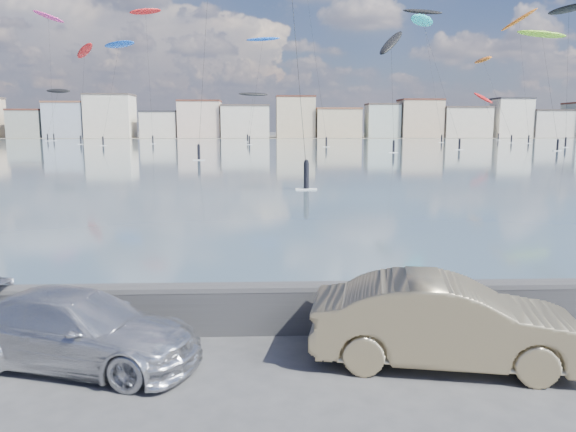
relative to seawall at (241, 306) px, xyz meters
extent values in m
plane|color=#333335|center=(0.00, -2.70, -0.58)|extent=(700.00, 700.00, 0.00)
cube|color=#3F505E|center=(0.00, 88.80, -0.58)|extent=(500.00, 177.00, 0.00)
cube|color=#4C473D|center=(0.00, 197.30, -0.57)|extent=(500.00, 60.00, 0.00)
cube|color=#28282B|center=(0.00, 0.00, -0.13)|extent=(400.00, 0.35, 0.90)
cylinder|color=#28282B|center=(0.00, 0.00, 0.32)|extent=(400.00, 0.36, 0.36)
cube|color=gray|center=(-79.00, 183.30, 3.92)|extent=(11.00, 10.00, 9.00)
cube|color=#562D23|center=(-79.00, 183.30, 8.72)|extent=(11.22, 10.20, 0.60)
cube|color=#9EA8B7|center=(-66.00, 183.30, 5.17)|extent=(13.00, 11.00, 11.50)
cube|color=brown|center=(-66.00, 183.30, 11.22)|extent=(13.26, 11.22, 0.60)
cube|color=beige|center=(-51.50, 183.30, 6.42)|extent=(15.00, 12.00, 14.00)
cube|color=#4C423D|center=(-51.50, 183.30, 13.72)|extent=(15.30, 12.24, 0.60)
cube|color=beige|center=(-35.00, 183.30, 3.67)|extent=(12.00, 10.00, 8.50)
cube|color=#2D2D33|center=(-35.00, 183.30, 8.22)|extent=(12.24, 10.20, 0.60)
cube|color=beige|center=(-21.50, 183.30, 5.42)|extent=(14.00, 11.00, 12.00)
cube|color=#562D23|center=(-21.50, 183.30, 11.72)|extent=(14.28, 11.22, 0.60)
cube|color=beige|center=(-6.00, 183.30, 4.67)|extent=(16.00, 13.00, 10.50)
cube|color=#4C423D|center=(-6.00, 183.30, 10.22)|extent=(16.32, 13.26, 0.60)
cube|color=beige|center=(11.00, 183.30, 6.17)|extent=(13.00, 10.00, 13.50)
cube|color=#562D23|center=(11.00, 183.30, 13.22)|extent=(13.26, 10.20, 0.60)
cube|color=beige|center=(25.50, 183.30, 4.17)|extent=(15.00, 12.00, 9.50)
cube|color=brown|center=(25.50, 183.30, 9.22)|extent=(15.30, 12.24, 0.60)
cube|color=#B7C6BC|center=(41.00, 183.30, 4.92)|extent=(11.00, 9.00, 11.00)
cube|color=#4C423D|center=(41.00, 183.30, 10.72)|extent=(11.22, 9.18, 0.60)
cube|color=#CCB293|center=(54.00, 183.30, 5.67)|extent=(14.00, 11.00, 12.50)
cube|color=#562D23|center=(54.00, 183.30, 12.22)|extent=(14.28, 11.22, 0.60)
cube|color=beige|center=(69.50, 183.30, 4.42)|extent=(16.00, 12.00, 10.00)
cube|color=#4C423D|center=(69.50, 183.30, 9.72)|extent=(16.32, 12.24, 0.60)
cube|color=silver|center=(86.00, 183.30, 5.92)|extent=(12.00, 10.00, 13.00)
cube|color=#2D2D33|center=(86.00, 183.30, 12.72)|extent=(12.24, 10.20, 0.60)
cube|color=beige|center=(99.50, 183.30, 3.92)|extent=(14.00, 11.00, 9.00)
cube|color=#383330|center=(99.50, 183.30, 8.72)|extent=(14.28, 11.22, 0.60)
imported|color=silver|center=(-2.81, -1.35, 0.06)|extent=(4.78, 3.02, 1.29)
imported|color=tan|center=(3.66, -1.60, 0.19)|extent=(4.92, 2.50, 1.55)
ellipsoid|color=black|center=(-2.52, 144.55, 11.94)|extent=(8.48, 3.62, 1.46)
cube|color=white|center=(-3.89, 132.75, -0.53)|extent=(1.40, 0.42, 0.08)
cylinder|color=black|center=(-3.89, 132.75, 0.37)|extent=(0.36, 0.36, 1.70)
sphere|color=black|center=(-3.89, 132.75, 1.27)|extent=(0.28, 0.28, 0.28)
cylinder|color=black|center=(-3.20, 138.65, 6.33)|extent=(1.40, 11.83, 11.25)
ellipsoid|color=red|center=(-28.03, 131.40, 30.68)|extent=(7.87, 4.93, 2.70)
cube|color=white|center=(-24.85, 118.16, -0.53)|extent=(1.40, 0.42, 0.08)
cylinder|color=black|center=(-24.85, 118.16, 0.37)|extent=(0.36, 0.36, 1.70)
sphere|color=black|center=(-24.85, 118.16, 1.27)|extent=(0.28, 0.28, 0.28)
cylinder|color=black|center=(-26.44, 124.78, 15.70)|extent=(3.21, 13.28, 29.97)
cube|color=white|center=(3.19, 25.57, -0.53)|extent=(1.40, 0.42, 0.08)
cylinder|color=black|center=(3.19, 25.57, 0.37)|extent=(0.36, 0.36, 1.70)
sphere|color=black|center=(3.19, 25.57, 1.27)|extent=(0.28, 0.28, 0.28)
ellipsoid|color=blue|center=(-31.81, 120.01, 21.43)|extent=(9.59, 8.32, 1.85)
cube|color=white|center=(-32.99, 107.52, -0.53)|extent=(1.40, 0.42, 0.08)
cylinder|color=black|center=(-32.99, 107.52, 0.37)|extent=(0.36, 0.36, 1.70)
sphere|color=black|center=(-32.99, 107.52, 1.27)|extent=(0.28, 0.28, 0.28)
cylinder|color=black|center=(-32.40, 113.76, 11.08)|extent=(1.21, 12.51, 20.73)
ellipsoid|color=blue|center=(0.21, 119.00, 22.60)|extent=(8.09, 3.80, 1.15)
cube|color=white|center=(-2.86, 111.95, -0.53)|extent=(1.40, 0.42, 0.08)
cylinder|color=black|center=(-2.86, 111.95, 0.37)|extent=(0.36, 0.36, 1.70)
sphere|color=black|center=(-2.86, 111.95, 1.27)|extent=(0.28, 0.28, 0.28)
cylinder|color=black|center=(-1.32, 115.48, 11.66)|extent=(3.10, 7.09, 21.90)
ellipsoid|color=#19BFBF|center=(30.31, 98.22, 23.13)|extent=(7.91, 9.26, 2.24)
cube|color=white|center=(33.93, 84.85, -0.53)|extent=(1.40, 0.42, 0.08)
cylinder|color=black|center=(33.93, 84.85, 0.37)|extent=(0.36, 0.36, 1.70)
sphere|color=black|center=(33.93, 84.85, 1.27)|extent=(0.28, 0.28, 0.28)
cylinder|color=black|center=(32.12, 91.53, 11.93)|extent=(3.66, 13.40, 22.43)
ellipsoid|color=#E5338C|center=(-59.09, 153.31, 33.31)|extent=(9.00, 2.71, 4.59)
cube|color=white|center=(-57.03, 145.83, -0.53)|extent=(1.40, 0.42, 0.08)
cylinder|color=black|center=(-57.03, 145.83, 0.37)|extent=(0.36, 0.36, 1.70)
sphere|color=black|center=(-57.03, 145.83, 1.27)|extent=(0.28, 0.28, 0.28)
cylinder|color=black|center=(-58.06, 149.57, 17.02)|extent=(2.10, 7.51, 32.60)
ellipsoid|color=black|center=(41.16, 137.98, 32.43)|extent=(10.53, 6.90, 3.37)
cube|color=white|center=(43.76, 125.87, -0.53)|extent=(1.40, 0.42, 0.08)
cylinder|color=black|center=(43.76, 125.87, 0.37)|extent=(0.36, 0.36, 1.70)
sphere|color=black|center=(43.76, 125.87, 1.27)|extent=(0.28, 0.28, 0.28)
cylinder|color=black|center=(42.46, 131.93, 16.58)|extent=(2.64, 12.14, 31.72)
ellipsoid|color=black|center=(60.19, 101.56, 26.15)|extent=(6.33, 10.09, 1.90)
cube|color=white|center=(58.04, 94.98, -0.53)|extent=(1.40, 0.42, 0.08)
cylinder|color=black|center=(58.04, 94.98, 0.37)|extent=(0.36, 0.36, 1.70)
sphere|color=black|center=(58.04, 94.98, 1.27)|extent=(0.28, 0.28, 0.28)
cylinder|color=black|center=(59.12, 98.27, 13.44)|extent=(2.19, 6.61, 25.44)
ellipsoid|color=black|center=(-57.06, 151.63, 13.11)|extent=(9.28, 6.87, 2.25)
cube|color=white|center=(-57.99, 143.94, -0.53)|extent=(1.40, 0.42, 0.08)
cylinder|color=black|center=(-57.99, 143.94, 0.37)|extent=(0.36, 0.36, 1.70)
sphere|color=black|center=(-57.99, 143.94, 1.27)|extent=(0.28, 0.28, 0.28)
cylinder|color=black|center=(-57.52, 147.78, 6.92)|extent=(0.96, 7.72, 12.41)
ellipsoid|color=red|center=(-42.00, 128.18, 21.04)|extent=(7.02, 8.29, 3.66)
cube|color=white|center=(-40.48, 116.68, -0.53)|extent=(1.40, 0.42, 0.08)
cylinder|color=black|center=(-40.48, 116.68, 0.37)|extent=(0.36, 0.36, 1.70)
sphere|color=black|center=(-40.48, 116.68, 1.27)|extent=(0.28, 0.28, 0.28)
cylinder|color=black|center=(-41.24, 122.43, 10.88)|extent=(1.55, 11.54, 20.33)
ellipsoid|color=#8CD826|center=(51.40, 93.94, 20.14)|extent=(9.60, 2.93, 2.03)
cube|color=white|center=(48.61, 80.02, -0.53)|extent=(1.40, 0.42, 0.08)
cylinder|color=black|center=(48.61, 80.02, 0.37)|extent=(0.36, 0.36, 1.70)
sphere|color=black|center=(48.61, 80.02, 1.27)|extent=(0.28, 0.28, 0.28)
cylinder|color=black|center=(50.00, 86.98, 10.43)|extent=(2.82, 13.95, 19.44)
cube|color=white|center=(12.47, 98.81, -0.53)|extent=(1.40, 0.42, 0.08)
cylinder|color=black|center=(12.47, 98.81, 0.37)|extent=(0.36, 0.36, 1.70)
sphere|color=black|center=(12.47, 98.81, 1.27)|extent=(0.28, 0.28, 0.28)
cylinder|color=black|center=(10.62, 102.27, 15.98)|extent=(3.75, 6.95, 30.53)
ellipsoid|color=red|center=(64.51, 154.35, 11.56)|extent=(5.01, 8.57, 4.46)
cube|color=white|center=(66.91, 147.52, -0.53)|extent=(1.40, 0.42, 0.08)
cylinder|color=black|center=(66.91, 147.52, 0.37)|extent=(0.36, 0.36, 1.70)
sphere|color=black|center=(66.91, 147.52, 1.27)|extent=(0.28, 0.28, 0.28)
cylinder|color=black|center=(65.71, 150.94, 6.14)|extent=(2.44, 6.86, 10.86)
ellipsoid|color=black|center=(21.91, 86.31, 17.38)|extent=(7.19, 9.93, 6.52)
cube|color=white|center=(20.24, 74.95, -0.53)|extent=(1.40, 0.42, 0.08)
cylinder|color=black|center=(20.24, 74.95, 0.37)|extent=(0.36, 0.36, 1.70)
sphere|color=black|center=(20.24, 74.95, 1.27)|extent=(0.28, 0.28, 0.28)
cylinder|color=black|center=(21.08, 80.63, 9.05)|extent=(1.70, 11.39, 16.68)
ellipsoid|color=orange|center=(62.69, 129.40, 29.05)|extent=(8.13, 7.86, 5.97)
cube|color=white|center=(62.12, 118.81, -0.53)|extent=(1.40, 0.42, 0.08)
cylinder|color=black|center=(62.12, 118.81, 0.37)|extent=(0.36, 0.36, 1.70)
sphere|color=black|center=(62.12, 118.81, 1.27)|extent=(0.28, 0.28, 0.28)
cylinder|color=black|center=(62.40, 124.11, 14.88)|extent=(0.60, 10.62, 28.34)
cube|color=white|center=(-7.48, 57.46, -0.53)|extent=(1.40, 0.42, 0.08)
cylinder|color=black|center=(-7.48, 57.46, 0.37)|extent=(0.36, 0.36, 1.70)
sphere|color=black|center=(-7.48, 57.46, 1.27)|extent=(0.28, 0.28, 0.28)
cylinder|color=black|center=(-6.60, 62.15, 17.55)|extent=(1.78, 9.41, 33.67)
ellipsoid|color=orange|center=(55.87, 133.54, 19.99)|extent=(2.95, 9.57, 2.12)
cube|color=white|center=(59.46, 122.05, -0.53)|extent=(1.40, 0.42, 0.08)
cylinder|color=black|center=(59.46, 122.05, 0.37)|extent=(0.36, 0.36, 1.70)
sphere|color=black|center=(59.46, 122.05, 1.27)|extent=(0.28, 0.28, 0.28)
cylinder|color=black|center=(57.66, 127.79, 10.35)|extent=(3.63, 11.52, 19.29)
camera|label=1|loc=(0.50, -10.88, 3.59)|focal=35.00mm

